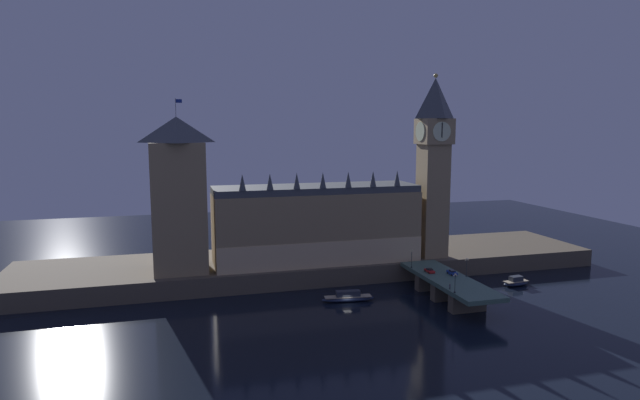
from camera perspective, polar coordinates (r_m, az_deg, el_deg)
ground_plane at (r=173.15m, az=2.95°, el=-10.99°), size 400.00×400.00×0.00m
embankment at (r=208.01m, az=-0.49°, el=-6.81°), size 220.00×42.00×6.59m
parliament_hall at (r=196.44m, az=-0.42°, el=-2.52°), size 74.45×21.75×33.64m
clock_tower at (r=205.41m, az=12.01°, el=4.04°), size 11.83×11.94×68.70m
victoria_tower at (r=187.12m, az=-14.84°, el=0.57°), size 18.08×18.08×58.59m
bridge at (r=180.15m, az=13.57°, el=-8.77°), size 13.43×46.00×7.28m
car_northbound_lead at (r=184.56m, az=11.61°, el=-7.39°), size 2.07×4.38×1.32m
car_southbound_trail at (r=183.53m, az=13.91°, el=-7.51°), size 1.89×4.47×1.54m
pedestrian_near_rail at (r=167.14m, az=13.69°, el=-8.93°), size 0.38×0.38×1.82m
street_lamp_near at (r=163.22m, az=14.21°, el=-8.36°), size 1.34×0.60×5.88m
street_lamp_mid at (r=181.64m, az=15.38°, el=-6.70°), size 1.34×0.60×6.14m
street_lamp_far at (r=188.31m, az=9.75°, el=-5.94°), size 1.34×0.60×6.55m
boat_upstream at (r=174.75m, az=3.00°, el=-10.36°), size 17.53×5.76×3.58m
boat_downstream at (r=203.44m, az=20.17°, el=-8.23°), size 10.57×5.24×3.44m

